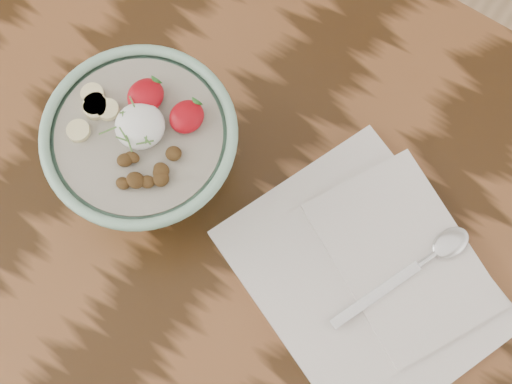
% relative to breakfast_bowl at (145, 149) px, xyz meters
% --- Properties ---
extents(table, '(1.60, 0.90, 0.75)m').
position_rel_breakfast_bowl_xyz_m(table, '(0.09, -0.04, -0.16)').
color(table, '#331E0C').
rests_on(table, ground).
extents(breakfast_bowl, '(0.21, 0.21, 0.14)m').
position_rel_breakfast_bowl_xyz_m(breakfast_bowl, '(0.00, 0.00, 0.00)').
color(breakfast_bowl, '#8BBBA0').
rests_on(breakfast_bowl, table).
extents(napkin, '(0.36, 0.32, 0.02)m').
position_rel_breakfast_bowl_xyz_m(napkin, '(0.28, 0.04, -0.06)').
color(napkin, white).
rests_on(napkin, table).
extents(spoon, '(0.09, 0.18, 0.01)m').
position_rel_breakfast_bowl_xyz_m(spoon, '(0.33, 0.09, -0.05)').
color(spoon, silver).
rests_on(spoon, napkin).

